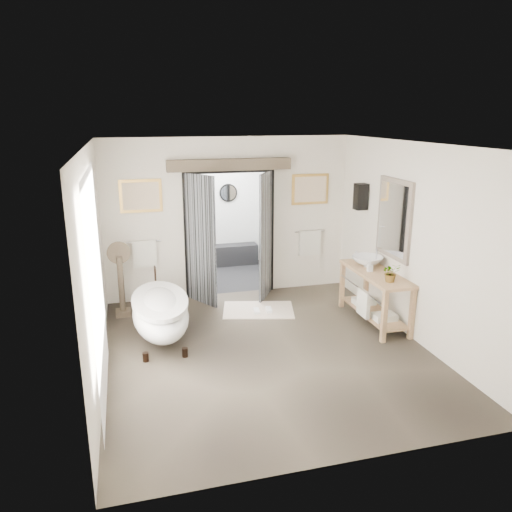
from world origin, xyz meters
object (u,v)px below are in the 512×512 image
object	(u,v)px
vanity	(374,293)
basin	(367,261)
clawfoot_tub	(160,312)
rug	(258,310)

from	to	relation	value
vanity	basin	xyz separation A→B (m)	(0.02, 0.32, 0.43)
clawfoot_tub	vanity	world-z (taller)	clawfoot_tub
clawfoot_tub	rug	size ratio (longest dim) A/B	1.53
basin	vanity	bearing A→B (deg)	-80.72
clawfoot_tub	basin	size ratio (longest dim) A/B	3.59
vanity	rug	size ratio (longest dim) A/B	1.33
clawfoot_tub	basin	world-z (taller)	basin
vanity	clawfoot_tub	bearing A→B (deg)	176.38
basin	clawfoot_tub	bearing A→B (deg)	-166.00
vanity	basin	size ratio (longest dim) A/B	3.13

